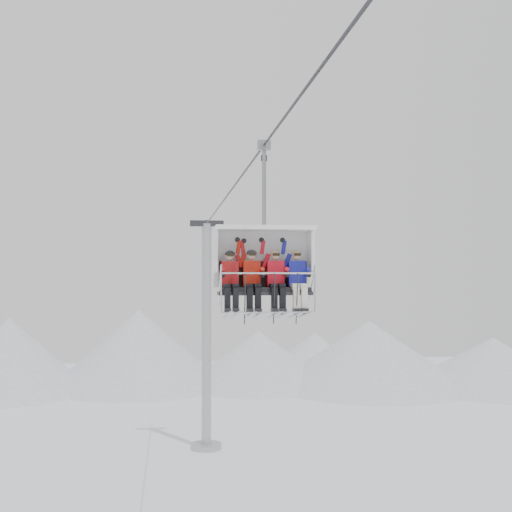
{
  "coord_description": "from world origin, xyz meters",
  "views": [
    {
      "loc": [
        -2.16,
        -16.08,
        10.31
      ],
      "look_at": [
        0.0,
        0.0,
        10.76
      ],
      "focal_mm": 45.0,
      "sensor_mm": 36.0,
      "label": 1
    }
  ],
  "objects": [
    {
      "name": "skier_center_right",
      "position": [
        0.25,
        -1.59,
        10.19
      ],
      "size": [
        0.39,
        1.69,
        1.57
      ],
      "color": "red",
      "rests_on": "chairlift_carrier"
    },
    {
      "name": "lift_tower_right",
      "position": [
        0.0,
        22.0,
        5.78
      ],
      "size": [
        2.0,
        1.8,
        13.48
      ],
      "color": "#A5A8AC",
      "rests_on": "ground"
    },
    {
      "name": "skier_far_right",
      "position": [
        0.75,
        -1.59,
        10.19
      ],
      "size": [
        0.39,
        1.69,
        1.57
      ],
      "color": "#191D97",
      "rests_on": "chairlift_carrier"
    },
    {
      "name": "chairlift_carrier",
      "position": [
        0.0,
        -1.29,
        10.66
      ],
      "size": [
        2.29,
        1.17,
        3.98
      ],
      "color": "black",
      "rests_on": "haul_cable"
    },
    {
      "name": "ridgeline",
      "position": [
        -1.58,
        42.05,
        2.84
      ],
      "size": [
        72.0,
        21.0,
        7.0
      ],
      "color": "white",
      "rests_on": "ground"
    },
    {
      "name": "skier_far_left",
      "position": [
        -0.8,
        -1.59,
        10.19
      ],
      "size": [
        0.38,
        1.69,
        1.54
      ],
      "color": "#A81516",
      "rests_on": "chairlift_carrier"
    },
    {
      "name": "haul_cable",
      "position": [
        0.0,
        0.0,
        13.3
      ],
      "size": [
        0.06,
        50.0,
        0.06
      ],
      "primitive_type": "cylinder",
      "rotation": [
        1.57,
        0.0,
        0.0
      ],
      "color": "#2F2F34",
      "rests_on": "lift_tower_left"
    },
    {
      "name": "skier_center_left",
      "position": [
        -0.31,
        -1.59,
        10.19
      ],
      "size": [
        0.39,
        1.69,
        1.57
      ],
      "color": "#AE1A0D",
      "rests_on": "chairlift_carrier"
    }
  ]
}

